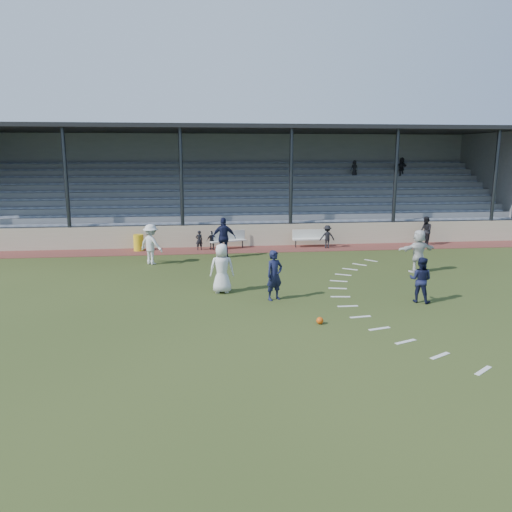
{
  "coord_description": "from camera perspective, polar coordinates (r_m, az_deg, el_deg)",
  "views": [
    {
      "loc": [
        -2.1,
        -15.75,
        5.1
      ],
      "look_at": [
        0.0,
        2.5,
        1.3
      ],
      "focal_mm": 35.0,
      "sensor_mm": 36.0,
      "label": 1
    }
  ],
  "objects": [
    {
      "name": "sub_right",
      "position": [
        27.41,
        8.13,
        2.21
      ],
      "size": [
        0.82,
        0.49,
        1.24
      ],
      "primitive_type": "imported",
      "rotation": [
        0.0,
        0.0,
        3.11
      ],
      "color": "black",
      "rests_on": "cinder_track"
    },
    {
      "name": "bench_right",
      "position": [
        27.71,
        6.24,
        2.24
      ],
      "size": [
        2.01,
        0.48,
        0.95
      ],
      "rotation": [
        0.0,
        0.0,
        0.02
      ],
      "color": "silver",
      "rests_on": "cinder_track"
    },
    {
      "name": "official",
      "position": [
        29.56,
        18.81,
        2.74
      ],
      "size": [
        0.68,
        0.84,
        1.61
      ],
      "primitive_type": "imported",
      "rotation": [
        0.0,
        0.0,
        4.61
      ],
      "color": "black",
      "rests_on": "cinder_track"
    },
    {
      "name": "sub_left_near",
      "position": [
        26.77,
        -6.52,
        1.81
      ],
      "size": [
        0.43,
        0.33,
        1.05
      ],
      "primitive_type": "imported",
      "rotation": [
        0.0,
        0.0,
        3.36
      ],
      "color": "black",
      "rests_on": "cinder_track"
    },
    {
      "name": "football",
      "position": [
        15.4,
        7.31,
        -7.33
      ],
      "size": [
        0.22,
        0.22,
        0.22
      ],
      "primitive_type": "sphere",
      "color": "#CF4B0C",
      "rests_on": "ground"
    },
    {
      "name": "player_white_lead",
      "position": [
        18.47,
        -3.92,
        -1.41
      ],
      "size": [
        0.93,
        0.64,
        1.85
      ],
      "primitive_type": "imported",
      "rotation": [
        0.0,
        0.0,
        3.09
      ],
      "color": "silver",
      "rests_on": "ground"
    },
    {
      "name": "retaining_wall",
      "position": [
        27.75,
        -2.13,
        2.34
      ],
      "size": [
        34.0,
        0.18,
        1.2
      ],
      "primitive_type": "cube",
      "color": "#C2B295",
      "rests_on": "ground"
    },
    {
      "name": "player_navy_wing",
      "position": [
        24.7,
        -3.69,
        2.1
      ],
      "size": [
        1.19,
        0.55,
        1.99
      ],
      "primitive_type": "imported",
      "rotation": [
        0.0,
        0.0,
        3.08
      ],
      "color": "#131735",
      "rests_on": "ground"
    },
    {
      "name": "ground",
      "position": [
        16.69,
        0.99,
        -6.11
      ],
      "size": [
        90.0,
        90.0,
        0.0
      ],
      "primitive_type": "plane",
      "color": "#2E3A17",
      "rests_on": "ground"
    },
    {
      "name": "penalty_arc",
      "position": [
        17.68,
        14.4,
        -5.43
      ],
      "size": [
        3.89,
        14.63,
        0.01
      ],
      "color": "silver",
      "rests_on": "ground"
    },
    {
      "name": "grandstand",
      "position": [
        32.21,
        -2.8,
        6.51
      ],
      "size": [
        34.6,
        9.0,
        6.61
      ],
      "color": "slate",
      "rests_on": "ground"
    },
    {
      "name": "trash_bin",
      "position": [
        27.13,
        -13.27,
        1.5
      ],
      "size": [
        0.54,
        0.54,
        0.86
      ],
      "primitive_type": "cylinder",
      "color": "yellow",
      "rests_on": "cinder_track"
    },
    {
      "name": "bench_left",
      "position": [
        27.06,
        -3.22,
        2.06
      ],
      "size": [
        2.02,
        1.12,
        0.95
      ],
      "rotation": [
        0.0,
        0.0,
        0.35
      ],
      "color": "silver",
      "rests_on": "cinder_track"
    },
    {
      "name": "player_navy_lead",
      "position": [
        17.53,
        2.12,
        -2.22
      ],
      "size": [
        0.77,
        0.68,
        1.78
      ],
      "primitive_type": "imported",
      "rotation": [
        0.0,
        0.0,
        0.48
      ],
      "color": "#131735",
      "rests_on": "ground"
    },
    {
      "name": "player_white_wing",
      "position": [
        23.69,
        -11.89,
        1.31
      ],
      "size": [
        1.39,
        1.28,
        1.88
      ],
      "primitive_type": "imported",
      "rotation": [
        0.0,
        0.0,
        2.51
      ],
      "color": "silver",
      "rests_on": "ground"
    },
    {
      "name": "player_white_back",
      "position": [
        22.74,
        18.07,
        0.55
      ],
      "size": [
        1.8,
        0.81,
        1.87
      ],
      "primitive_type": "imported",
      "rotation": [
        0.0,
        0.0,
        3.29
      ],
      "color": "silver",
      "rests_on": "ground"
    },
    {
      "name": "player_navy_mid",
      "position": [
        18.19,
        18.29,
        -2.59
      ],
      "size": [
        0.98,
        0.95,
        1.6
      ],
      "primitive_type": "imported",
      "rotation": [
        0.0,
        0.0,
        2.51
      ],
      "color": "#131735",
      "rests_on": "ground"
    },
    {
      "name": "cinder_track",
      "position": [
        26.82,
        -1.95,
        0.74
      ],
      "size": [
        34.0,
        2.0,
        0.02
      ],
      "primitive_type": "cube",
      "color": "brown",
      "rests_on": "ground"
    },
    {
      "name": "sub_left_far",
      "position": [
        26.84,
        -5.06,
        1.81
      ],
      "size": [
        0.63,
        0.41,
        0.99
      ],
      "primitive_type": "imported",
      "rotation": [
        0.0,
        0.0,
        3.46
      ],
      "color": "black",
      "rests_on": "cinder_track"
    }
  ]
}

